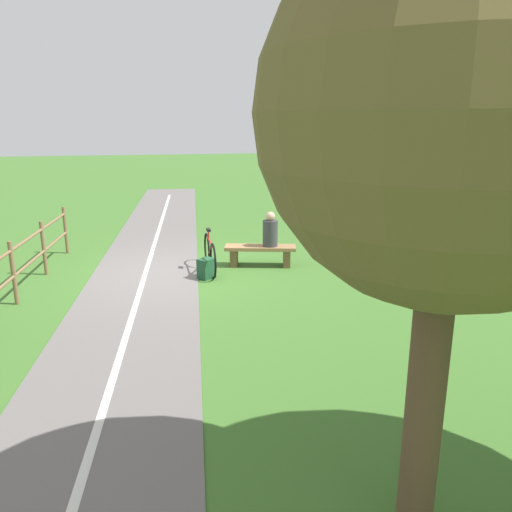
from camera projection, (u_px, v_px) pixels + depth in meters
name	position (u px, v px, depth m)	size (l,w,h in m)	color
ground_plane	(173.00, 273.00, 11.01)	(80.00, 80.00, 0.00)	#3D6B28
paved_path	(119.00, 359.00, 7.04)	(2.27, 36.00, 0.02)	#66605E
path_centre_line	(119.00, 358.00, 7.04)	(0.10, 32.00, 0.00)	silver
bench	(260.00, 252.00, 11.48)	(1.67, 0.83, 0.47)	#937047
person_seated	(270.00, 231.00, 11.34)	(0.41, 0.41, 0.79)	#38383D
bicycle	(210.00, 254.00, 11.05)	(0.08, 1.76, 0.93)	black
backpack	(206.00, 269.00, 10.60)	(0.42, 0.41, 0.43)	#1E4C2D
tree_by_path	(453.00, 117.00, 3.27)	(2.64, 2.64, 4.61)	brown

